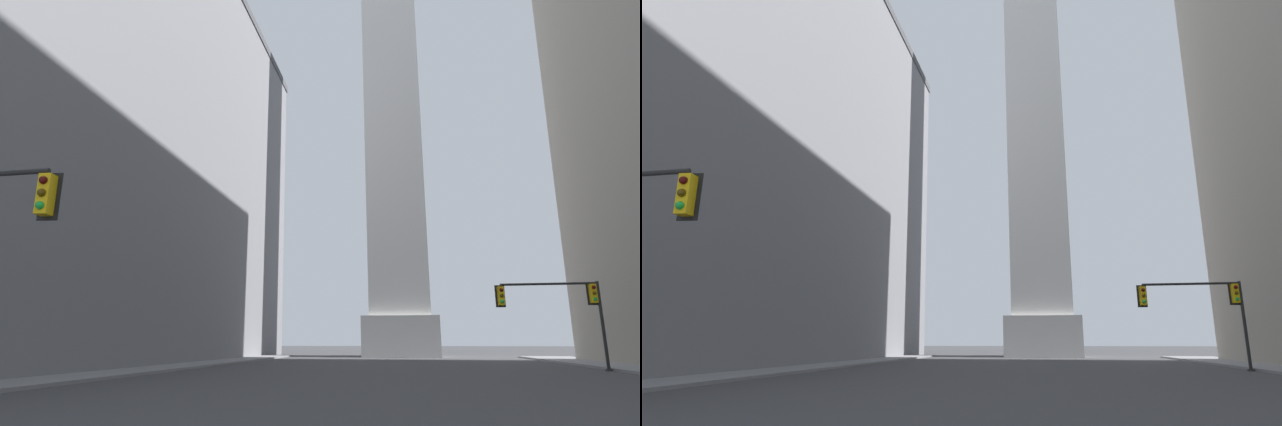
# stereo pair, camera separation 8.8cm
# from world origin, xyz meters

# --- Properties ---
(sidewalk_left) EXTENTS (5.00, 68.79, 0.15)m
(sidewalk_left) POSITION_xyz_m (-14.60, 20.64, 0.07)
(sidewalk_left) COLOR slate
(sidewalk_left) RESTS_ON ground_plane
(building_left) EXTENTS (23.91, 57.90, 37.96)m
(building_left) POSITION_xyz_m (-27.11, 33.50, 18.99)
(building_left) COLOR slate
(building_left) RESTS_ON ground_plane
(obelisk) EXTENTS (8.30, 8.30, 69.10)m
(obelisk) POSITION_xyz_m (0.00, 56.33, 33.45)
(obelisk) COLOR silver
(obelisk) RESTS_ON ground_plane
(traffic_light_mid_right) EXTENTS (5.96, 0.52, 5.04)m
(traffic_light_mid_right) POSITION_xyz_m (9.82, 29.44, 3.87)
(traffic_light_mid_right) COLOR black
(traffic_light_mid_right) RESTS_ON ground_plane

